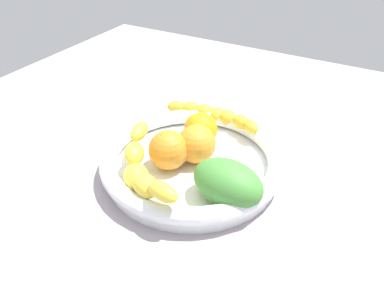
# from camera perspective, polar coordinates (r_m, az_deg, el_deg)

# --- Properties ---
(kitchen_counter) EXTENTS (1.20, 1.20, 0.03)m
(kitchen_counter) POSITION_cam_1_polar(r_m,az_deg,el_deg) (0.68, 0.00, -4.28)
(kitchen_counter) COLOR #9F939A
(kitchen_counter) RESTS_ON ground
(fruit_bowl) EXTENTS (0.30, 0.30, 0.04)m
(fruit_bowl) POSITION_cam_1_polar(r_m,az_deg,el_deg) (0.66, 0.00, -1.73)
(fruit_bowl) COLOR white
(fruit_bowl) RESTS_ON kitchen_counter
(banana_draped_left) EXTENTS (0.15, 0.16, 0.06)m
(banana_draped_left) POSITION_cam_1_polar(r_m,az_deg,el_deg) (0.60, -7.29, -2.71)
(banana_draped_left) COLOR yellow
(banana_draped_left) RESTS_ON fruit_bowl
(banana_draped_right) EXTENTS (0.06, 0.19, 0.04)m
(banana_draped_right) POSITION_cam_1_polar(r_m,az_deg,el_deg) (0.75, 3.41, 4.90)
(banana_draped_right) COLOR yellow
(banana_draped_right) RESTS_ON fruit_bowl
(orange_front) EXTENTS (0.06, 0.06, 0.06)m
(orange_front) POSITION_cam_1_polar(r_m,az_deg,el_deg) (0.69, 1.26, 2.91)
(orange_front) COLOR orange
(orange_front) RESTS_ON fruit_bowl
(orange_mid_left) EXTENTS (0.06, 0.06, 0.06)m
(orange_mid_left) POSITION_cam_1_polar(r_m,az_deg,el_deg) (0.65, 0.40, 0.86)
(orange_mid_left) COLOR orange
(orange_mid_left) RESTS_ON fruit_bowl
(orange_mid_right) EXTENTS (0.07, 0.07, 0.07)m
(orange_mid_right) POSITION_cam_1_polar(r_m,az_deg,el_deg) (0.64, -3.39, -0.06)
(orange_mid_right) COLOR orange
(orange_mid_right) RESTS_ON fruit_bowl
(mango_green) EXTENTS (0.09, 0.12, 0.06)m
(mango_green) POSITION_cam_1_polar(r_m,az_deg,el_deg) (0.57, 5.14, -4.76)
(mango_green) COLOR #458C39
(mango_green) RESTS_ON fruit_bowl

